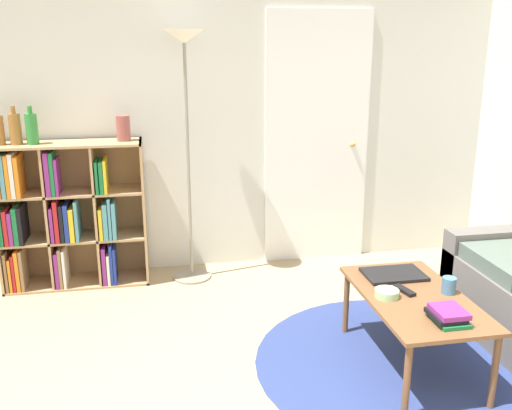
{
  "coord_description": "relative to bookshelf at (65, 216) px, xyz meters",
  "views": [
    {
      "loc": [
        -0.73,
        -1.73,
        1.8
      ],
      "look_at": [
        -0.13,
        1.49,
        0.85
      ],
      "focal_mm": 40.0,
      "sensor_mm": 36.0,
      "label": 1
    }
  ],
  "objects": [
    {
      "name": "bottle_right",
      "position": [
        -0.16,
        -0.03,
        0.67
      ],
      "size": [
        0.08,
        0.08,
        0.27
      ],
      "color": "#2D8438",
      "rests_on": "bookshelf"
    },
    {
      "name": "floor_lamp",
      "position": [
        0.93,
        -0.07,
        0.99
      ],
      "size": [
        0.3,
        0.3,
        1.87
      ],
      "color": "gray",
      "rests_on": "ground_plane"
    },
    {
      "name": "vase_on_shelf",
      "position": [
        0.47,
        -0.0,
        0.65
      ],
      "size": [
        0.1,
        0.1,
        0.18
      ],
      "color": "#934C47",
      "rests_on": "bookshelf"
    },
    {
      "name": "book_stack_on_table",
      "position": [
        2.08,
        -1.88,
        -0.06
      ],
      "size": [
        0.16,
        0.19,
        0.07
      ],
      "color": "#196B38",
      "rests_on": "coffee_table"
    },
    {
      "name": "remote",
      "position": [
        2.02,
        -1.51,
        -0.09
      ],
      "size": [
        0.08,
        0.16,
        0.02
      ],
      "color": "black",
      "rests_on": "coffee_table"
    },
    {
      "name": "coffee_table",
      "position": [
        2.06,
        -1.57,
        -0.14
      ],
      "size": [
        0.55,
        0.96,
        0.44
      ],
      "color": "brown",
      "rests_on": "ground_plane"
    },
    {
      "name": "bottle_middle",
      "position": [
        -0.27,
        -0.02,
        0.67
      ],
      "size": [
        0.08,
        0.08,
        0.27
      ],
      "color": "olive",
      "rests_on": "bookshelf"
    },
    {
      "name": "wall_back",
      "position": [
        1.42,
        0.21,
        0.75
      ],
      "size": [
        7.09,
        0.11,
        2.6
      ],
      "color": "silver",
      "rests_on": "ground_plane"
    },
    {
      "name": "bookshelf",
      "position": [
        0.0,
        0.0,
        0.0
      ],
      "size": [
        1.06,
        0.34,
        1.09
      ],
      "color": "tan",
      "rests_on": "ground_plane"
    },
    {
      "name": "cup",
      "position": [
        2.26,
        -1.57,
        -0.05
      ],
      "size": [
        0.08,
        0.08,
        0.09
      ],
      "color": "teal",
      "rests_on": "coffee_table"
    },
    {
      "name": "laptop",
      "position": [
        2.06,
        -1.29,
        -0.09
      ],
      "size": [
        0.36,
        0.24,
        0.02
      ],
      "color": "black",
      "rests_on": "coffee_table"
    },
    {
      "name": "bowl",
      "position": [
        1.9,
        -1.56,
        -0.08
      ],
      "size": [
        0.13,
        0.13,
        0.04
      ],
      "color": "#9ED193",
      "rests_on": "coffee_table"
    },
    {
      "name": "rug",
      "position": [
        2.01,
        -1.54,
        -0.53
      ],
      "size": [
        1.66,
        1.66,
        0.01
      ],
      "color": "navy",
      "rests_on": "ground_plane"
    }
  ]
}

